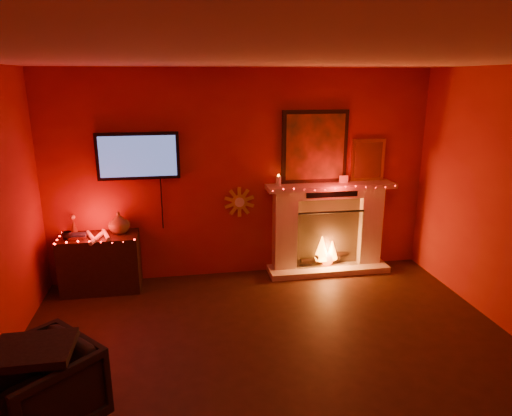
{
  "coord_description": "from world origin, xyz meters",
  "views": [
    {
      "loc": [
        -0.83,
        -3.26,
        2.56
      ],
      "look_at": [
        0.04,
        1.7,
        1.13
      ],
      "focal_mm": 32.0,
      "sensor_mm": 36.0,
      "label": 1
    }
  ],
  "objects_px": {
    "fireplace": "(327,219)",
    "console_table": "(101,260)",
    "sunburst_clock": "(239,202)",
    "armchair": "(41,389)",
    "tv": "(138,156)"
  },
  "relations": [
    {
      "from": "fireplace",
      "to": "console_table",
      "type": "xyz_separation_m",
      "value": [
        -2.96,
        -0.13,
        -0.33
      ]
    },
    {
      "from": "sunburst_clock",
      "to": "console_table",
      "type": "bearing_deg",
      "value": -172.98
    },
    {
      "from": "sunburst_clock",
      "to": "armchair",
      "type": "distance_m",
      "value": 3.28
    },
    {
      "from": "fireplace",
      "to": "tv",
      "type": "distance_m",
      "value": 2.61
    },
    {
      "from": "sunburst_clock",
      "to": "console_table",
      "type": "xyz_separation_m",
      "value": [
        -1.77,
        -0.22,
        -0.61
      ]
    },
    {
      "from": "sunburst_clock",
      "to": "armchair",
      "type": "height_order",
      "value": "sunburst_clock"
    },
    {
      "from": "sunburst_clock",
      "to": "tv",
      "type": "bearing_deg",
      "value": -178.76
    },
    {
      "from": "tv",
      "to": "fireplace",
      "type": "bearing_deg",
      "value": -1.5
    },
    {
      "from": "tv",
      "to": "armchair",
      "type": "height_order",
      "value": "tv"
    },
    {
      "from": "fireplace",
      "to": "tv",
      "type": "relative_size",
      "value": 1.76
    },
    {
      "from": "armchair",
      "to": "fireplace",
      "type": "bearing_deg",
      "value": 88.01
    },
    {
      "from": "sunburst_clock",
      "to": "console_table",
      "type": "distance_m",
      "value": 1.88
    },
    {
      "from": "sunburst_clock",
      "to": "armchair",
      "type": "xyz_separation_m",
      "value": [
        -1.86,
        -2.62,
        -0.67
      ]
    },
    {
      "from": "fireplace",
      "to": "tv",
      "type": "bearing_deg",
      "value": 178.5
    },
    {
      "from": "fireplace",
      "to": "sunburst_clock",
      "type": "height_order",
      "value": "fireplace"
    }
  ]
}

